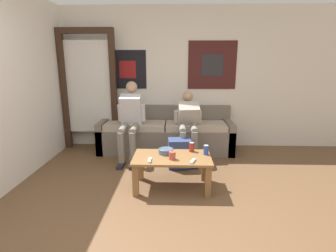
# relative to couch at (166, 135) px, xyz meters

# --- Properties ---
(ground_plane) EXTENTS (18.00, 18.00, 0.00)m
(ground_plane) POSITION_rel_couch_xyz_m (-0.10, -2.52, -0.29)
(ground_plane) COLOR brown
(wall_back) EXTENTS (10.00, 0.07, 2.55)m
(wall_back) POSITION_rel_couch_xyz_m (-0.10, 0.35, 0.98)
(wall_back) COLOR white
(wall_back) RESTS_ON ground_plane
(door_frame) EXTENTS (1.00, 0.10, 2.15)m
(door_frame) POSITION_rel_couch_xyz_m (-1.39, 0.14, 0.90)
(door_frame) COLOR #382319
(door_frame) RESTS_ON ground_plane
(couch) EXTENTS (2.37, 0.69, 0.79)m
(couch) POSITION_rel_couch_xyz_m (0.00, 0.00, 0.00)
(couch) COLOR #70665B
(couch) RESTS_ON ground_plane
(coffee_table) EXTENTS (0.98, 0.57, 0.42)m
(coffee_table) POSITION_rel_couch_xyz_m (0.14, -1.45, 0.05)
(coffee_table) COLOR olive
(coffee_table) RESTS_ON ground_plane
(person_seated_adult) EXTENTS (0.47, 0.91, 1.26)m
(person_seated_adult) POSITION_rel_couch_xyz_m (-0.57, -0.35, 0.40)
(person_seated_adult) COLOR gray
(person_seated_adult) RESTS_ON ground_plane
(person_seated_teen) EXTENTS (0.47, 0.94, 1.09)m
(person_seated_teen) POSITION_rel_couch_xyz_m (0.38, -0.32, 0.32)
(person_seated_teen) COLOR gray
(person_seated_teen) RESTS_ON ground_plane
(backpack) EXTENTS (0.36, 0.32, 0.44)m
(backpack) POSITION_rel_couch_xyz_m (0.24, -0.78, -0.08)
(backpack) COLOR navy
(backpack) RESTS_ON ground_plane
(ceramic_bowl) EXTENTS (0.20, 0.20, 0.07)m
(ceramic_bowl) POSITION_rel_couch_xyz_m (0.06, -1.35, 0.17)
(ceramic_bowl) COLOR #475B75
(ceramic_bowl) RESTS_ON coffee_table
(pillar_candle) EXTENTS (0.08, 0.08, 0.11)m
(pillar_candle) POSITION_rel_couch_xyz_m (0.14, -1.55, 0.18)
(pillar_candle) COLOR #B24C42
(pillar_candle) RESTS_ON coffee_table
(drink_can_blue) EXTENTS (0.07, 0.07, 0.12)m
(drink_can_blue) POSITION_rel_couch_xyz_m (0.57, -1.37, 0.19)
(drink_can_blue) COLOR #28479E
(drink_can_blue) RESTS_ON coffee_table
(drink_can_red) EXTENTS (0.07, 0.07, 0.12)m
(drink_can_red) POSITION_rel_couch_xyz_m (0.39, -1.26, 0.19)
(drink_can_red) COLOR maroon
(drink_can_red) RESTS_ON coffee_table
(game_controller_near_left) EXTENTS (0.03, 0.14, 0.03)m
(game_controller_near_left) POSITION_rel_couch_xyz_m (-0.13, -1.62, 0.14)
(game_controller_near_left) COLOR white
(game_controller_near_left) RESTS_ON coffee_table
(game_controller_near_right) EXTENTS (0.08, 0.15, 0.03)m
(game_controller_near_right) POSITION_rel_couch_xyz_m (0.39, -1.63, 0.14)
(game_controller_near_right) COLOR white
(game_controller_near_right) RESTS_ON coffee_table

